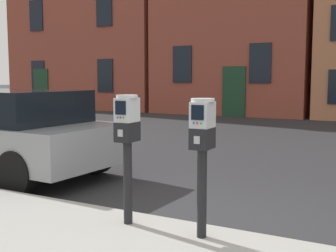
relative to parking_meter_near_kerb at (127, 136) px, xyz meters
name	(u,v)px	position (x,y,z in m)	size (l,w,h in m)	color
ground_plane	(198,244)	(0.71, 0.15, -1.05)	(160.00, 160.00, 0.00)	#28282B
parking_meter_near_kerb	(127,136)	(0.00, 0.00, 0.00)	(0.22, 0.25, 1.32)	black
parking_meter_twin_adjacent	(202,142)	(0.82, 0.00, -0.01)	(0.22, 0.25, 1.30)	black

